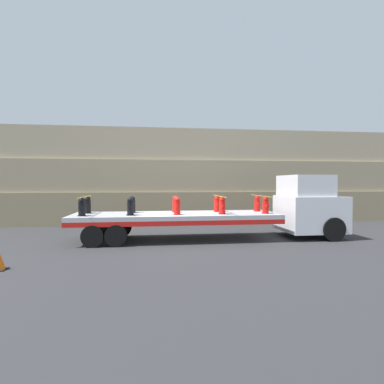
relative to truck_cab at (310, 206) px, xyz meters
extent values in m
plane|color=#2D2D30|center=(-6.40, 0.00, -1.44)|extent=(120.00, 120.00, 0.00)
cube|color=gray|center=(-6.40, 6.45, -0.45)|extent=(60.00, 3.00, 1.99)
cube|color=tan|center=(-6.40, 6.60, 1.55)|extent=(60.00, 3.00, 1.99)
cube|color=tan|center=(-6.40, 6.75, 3.54)|extent=(60.00, 3.00, 1.99)
cube|color=silver|center=(-0.04, 0.00, -0.33)|extent=(2.65, 2.51, 1.66)
cube|color=silver|center=(-0.31, 0.00, 0.99)|extent=(1.85, 2.31, 0.98)
cube|color=black|center=(0.69, 0.00, 0.00)|extent=(1.06, 2.21, 0.93)
cylinder|color=black|center=(0.42, -1.19, -0.92)|extent=(1.05, 0.28, 1.05)
cylinder|color=black|center=(0.42, 1.19, -0.92)|extent=(1.05, 0.28, 1.05)
cube|color=#B2B2B7|center=(-6.40, 0.00, -0.34)|extent=(9.13, 2.51, 0.19)
cube|color=red|center=(-6.40, -1.21, -0.54)|extent=(9.13, 0.08, 0.20)
cube|color=red|center=(-6.40, 1.21, -0.54)|extent=(9.13, 0.08, 0.20)
cylinder|color=black|center=(-8.91, -1.15, -1.00)|extent=(0.89, 0.30, 0.89)
cylinder|color=black|center=(-8.91, 1.15, -1.00)|extent=(0.89, 0.30, 0.89)
cylinder|color=black|center=(-9.83, -1.15, -1.00)|extent=(0.89, 0.30, 0.89)
cylinder|color=black|center=(-9.83, 1.15, -1.00)|extent=(0.89, 0.30, 0.89)
cylinder|color=black|center=(-10.37, -0.55, -0.24)|extent=(0.34, 0.34, 0.03)
cylinder|color=black|center=(-10.37, -0.55, 0.04)|extent=(0.27, 0.27, 0.57)
sphere|color=black|center=(-10.37, -0.55, 0.38)|extent=(0.26, 0.26, 0.26)
cylinder|color=black|center=(-10.37, -0.77, 0.10)|extent=(0.12, 0.15, 0.12)
cylinder|color=black|center=(-10.37, -0.34, 0.10)|extent=(0.12, 0.15, 0.12)
cylinder|color=black|center=(-10.37, 0.55, -0.24)|extent=(0.34, 0.34, 0.03)
cylinder|color=black|center=(-10.37, 0.55, 0.04)|extent=(0.27, 0.27, 0.57)
sphere|color=black|center=(-10.37, 0.55, 0.38)|extent=(0.26, 0.26, 0.26)
cylinder|color=black|center=(-10.37, 0.34, 0.10)|extent=(0.12, 0.15, 0.12)
cylinder|color=black|center=(-10.37, 0.77, 0.10)|extent=(0.12, 0.15, 0.12)
cylinder|color=black|center=(-8.39, -0.55, -0.24)|extent=(0.34, 0.34, 0.03)
cylinder|color=black|center=(-8.39, -0.55, 0.04)|extent=(0.27, 0.27, 0.57)
sphere|color=black|center=(-8.39, -0.55, 0.38)|extent=(0.26, 0.26, 0.26)
cylinder|color=black|center=(-8.39, -0.77, 0.10)|extent=(0.12, 0.15, 0.12)
cylinder|color=black|center=(-8.39, -0.34, 0.10)|extent=(0.12, 0.15, 0.12)
cylinder|color=black|center=(-8.39, 0.55, -0.24)|extent=(0.34, 0.34, 0.03)
cylinder|color=black|center=(-8.39, 0.55, 0.04)|extent=(0.27, 0.27, 0.57)
sphere|color=black|center=(-8.39, 0.55, 0.38)|extent=(0.26, 0.26, 0.26)
cylinder|color=black|center=(-8.39, 0.34, 0.10)|extent=(0.12, 0.15, 0.12)
cylinder|color=black|center=(-8.39, 0.77, 0.10)|extent=(0.12, 0.15, 0.12)
cylinder|color=red|center=(-6.40, -0.55, -0.24)|extent=(0.34, 0.34, 0.03)
cylinder|color=red|center=(-6.40, -0.55, 0.04)|extent=(0.27, 0.27, 0.57)
sphere|color=red|center=(-6.40, -0.55, 0.38)|extent=(0.26, 0.26, 0.26)
cylinder|color=red|center=(-6.40, -0.77, 0.10)|extent=(0.12, 0.15, 0.12)
cylinder|color=red|center=(-6.40, -0.34, 0.10)|extent=(0.12, 0.15, 0.12)
cylinder|color=red|center=(-6.40, 0.55, -0.24)|extent=(0.34, 0.34, 0.03)
cylinder|color=red|center=(-6.40, 0.55, 0.04)|extent=(0.27, 0.27, 0.57)
sphere|color=red|center=(-6.40, 0.55, 0.38)|extent=(0.26, 0.26, 0.26)
cylinder|color=red|center=(-6.40, 0.34, 0.10)|extent=(0.12, 0.15, 0.12)
cylinder|color=red|center=(-6.40, 0.77, 0.10)|extent=(0.12, 0.15, 0.12)
cylinder|color=red|center=(-4.42, -0.55, -0.24)|extent=(0.34, 0.34, 0.03)
cylinder|color=red|center=(-4.42, -0.55, 0.04)|extent=(0.27, 0.27, 0.57)
sphere|color=red|center=(-4.42, -0.55, 0.38)|extent=(0.26, 0.26, 0.26)
cylinder|color=red|center=(-4.42, -0.77, 0.10)|extent=(0.12, 0.15, 0.12)
cylinder|color=red|center=(-4.42, -0.34, 0.10)|extent=(0.12, 0.15, 0.12)
cylinder|color=red|center=(-4.42, 0.55, -0.24)|extent=(0.34, 0.34, 0.03)
cylinder|color=red|center=(-4.42, 0.55, 0.04)|extent=(0.27, 0.27, 0.57)
sphere|color=red|center=(-4.42, 0.55, 0.38)|extent=(0.26, 0.26, 0.26)
cylinder|color=red|center=(-4.42, 0.34, 0.10)|extent=(0.12, 0.15, 0.12)
cylinder|color=red|center=(-4.42, 0.77, 0.10)|extent=(0.12, 0.15, 0.12)
cylinder|color=red|center=(-2.44, -0.55, -0.24)|extent=(0.34, 0.34, 0.03)
cylinder|color=red|center=(-2.44, -0.55, 0.04)|extent=(0.27, 0.27, 0.57)
sphere|color=red|center=(-2.44, -0.55, 0.38)|extent=(0.26, 0.26, 0.26)
cylinder|color=red|center=(-2.44, -0.77, 0.10)|extent=(0.12, 0.15, 0.12)
cylinder|color=red|center=(-2.44, -0.34, 0.10)|extent=(0.12, 0.15, 0.12)
cylinder|color=red|center=(-2.44, 0.55, -0.24)|extent=(0.34, 0.34, 0.03)
cylinder|color=red|center=(-2.44, 0.55, 0.04)|extent=(0.27, 0.27, 0.57)
sphere|color=red|center=(-2.44, 0.55, 0.38)|extent=(0.26, 0.26, 0.26)
cylinder|color=red|center=(-2.44, 0.34, 0.10)|extent=(0.12, 0.15, 0.12)
cylinder|color=red|center=(-2.44, 0.77, 0.10)|extent=(0.12, 0.15, 0.12)
cube|color=yellow|center=(-10.37, 0.00, 0.52)|extent=(0.05, 2.71, 0.01)
cube|color=yellow|center=(-4.42, 0.00, 0.52)|extent=(0.05, 2.71, 0.01)
cube|color=yellow|center=(-2.44, 0.00, 0.52)|extent=(0.05, 2.71, 0.01)
camera|label=1|loc=(-7.37, -13.39, 1.12)|focal=28.00mm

